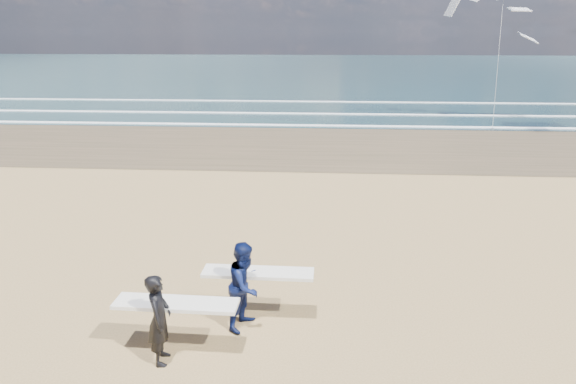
{
  "coord_description": "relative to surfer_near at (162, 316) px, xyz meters",
  "views": [
    {
      "loc": [
        2.98,
        -8.25,
        5.53
      ],
      "look_at": [
        2.01,
        6.0,
        1.04
      ],
      "focal_mm": 32.0,
      "sensor_mm": 36.0,
      "label": 1
    }
  ],
  "objects": [
    {
      "name": "kite_1",
      "position": [
        13.3,
        25.62,
        4.22
      ],
      "size": [
        6.16,
        4.78,
        8.9
      ],
      "color": "slate",
      "rests_on": "ground"
    },
    {
      "name": "foam_breakers",
      "position": [
        19.71,
        28.75,
        -0.79
      ],
      "size": [
        220.0,
        11.7,
        0.05
      ],
      "color": "white",
      "rests_on": "ground"
    },
    {
      "name": "surfer_near",
      "position": [
        0.0,
        0.0,
        0.0
      ],
      "size": [
        2.21,
        0.96,
        1.65
      ],
      "color": "black",
      "rests_on": "ground"
    },
    {
      "name": "surfer_far",
      "position": [
        1.29,
        1.2,
        0.04
      ],
      "size": [
        2.21,
        1.14,
        1.75
      ],
      "color": "#0B143E",
      "rests_on": "ground"
    },
    {
      "name": "ocean",
      "position": [
        19.71,
        72.65,
        -0.84
      ],
      "size": [
        220.0,
        100.0,
        0.02
      ],
      "primitive_type": "cube",
      "color": "#193339",
      "rests_on": "ground"
    }
  ]
}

